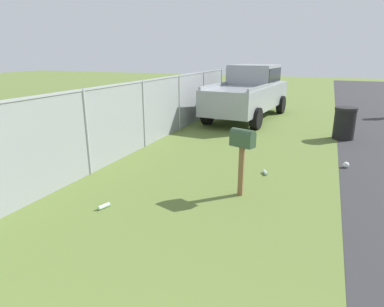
# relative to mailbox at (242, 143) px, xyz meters

# --- Properties ---
(mailbox) EXTENTS (0.33, 0.48, 1.26)m
(mailbox) POSITION_rel_mailbox_xyz_m (0.00, 0.00, 0.00)
(mailbox) COLOR brown
(mailbox) RESTS_ON ground
(pickup_truck) EXTENTS (5.67, 2.53, 2.09)m
(pickup_truck) POSITION_rel_mailbox_xyz_m (7.72, 1.60, 0.11)
(pickup_truck) COLOR #93999E
(pickup_truck) RESTS_ON ground
(trash_bin) EXTENTS (0.65, 0.65, 0.98)m
(trash_bin) POSITION_rel_mailbox_xyz_m (5.31, -1.90, -0.50)
(trash_bin) COLOR black
(trash_bin) RESTS_ON ground
(fence_section) EXTENTS (14.39, 0.07, 1.85)m
(fence_section) POSITION_rel_mailbox_xyz_m (2.24, 3.33, 0.00)
(fence_section) COLOR #9EA3A8
(fence_section) RESTS_ON ground
(litter_bottle_midfield_a) EXTENTS (0.23, 0.16, 0.07)m
(litter_bottle_midfield_a) POSITION_rel_mailbox_xyz_m (1.28, -0.24, -0.96)
(litter_bottle_midfield_a) COLOR #B2D8BF
(litter_bottle_midfield_a) RESTS_ON ground
(litter_bottle_by_mailbox) EXTENTS (0.23, 0.13, 0.07)m
(litter_bottle_by_mailbox) POSITION_rel_mailbox_xyz_m (-1.43, 2.02, -0.96)
(litter_bottle_by_mailbox) COLOR #B2D8BF
(litter_bottle_by_mailbox) RESTS_ON ground
(litter_bag_near_hydrant) EXTENTS (0.14, 0.14, 0.14)m
(litter_bag_near_hydrant) POSITION_rel_mailbox_xyz_m (2.40, -1.89, -0.92)
(litter_bag_near_hydrant) COLOR silver
(litter_bag_near_hydrant) RESTS_ON ground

